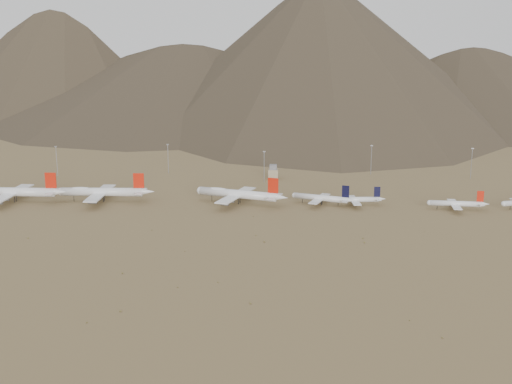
# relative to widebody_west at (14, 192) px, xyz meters

# --- Properties ---
(ground) EXTENTS (3000.00, 3000.00, 0.00)m
(ground) POSITION_rel_widebody_west_xyz_m (152.67, -30.47, -7.49)
(ground) COLOR #967E4D
(ground) RESTS_ON ground
(mountain_ridge) EXTENTS (4400.00, 1000.00, 300.00)m
(mountain_ridge) POSITION_rel_widebody_west_xyz_m (152.67, 869.53, 142.51)
(mountain_ridge) COLOR #453929
(mountain_ridge) RESTS_ON ground
(widebody_west) EXTENTS (73.16, 55.97, 21.72)m
(widebody_west) POSITION_rel_widebody_west_xyz_m (0.00, 0.00, 0.00)
(widebody_west) COLOR white
(widebody_west) RESTS_ON ground
(widebody_centre) EXTENTS (70.14, 53.70, 20.82)m
(widebody_centre) POSITION_rel_widebody_west_xyz_m (62.73, 4.41, -0.31)
(widebody_centre) COLOR white
(widebody_centre) RESTS_ON ground
(widebody_east) EXTENTS (66.65, 53.04, 20.56)m
(widebody_east) POSITION_rel_widebody_west_xyz_m (160.15, 3.16, -0.40)
(widebody_east) COLOR white
(widebody_east) RESTS_ON ground
(narrowbody_a) EXTENTS (44.32, 33.12, 15.29)m
(narrowbody_a) POSITION_rel_widebody_west_xyz_m (219.31, 2.80, -2.53)
(narrowbody_a) COLOR white
(narrowbody_a) RESTS_ON ground
(narrowbody_b) EXTENTS (40.23, 29.01, 13.28)m
(narrowbody_b) POSITION_rel_widebody_west_xyz_m (243.03, 2.48, -3.18)
(narrowbody_b) COLOR white
(narrowbody_b) RESTS_ON ground
(narrowbody_c) EXTENTS (41.44, 29.84, 13.67)m
(narrowbody_c) POSITION_rel_widebody_west_xyz_m (310.15, -6.33, -3.05)
(narrowbody_c) COLOR white
(narrowbody_c) RESTS_ON ground
(control_tower) EXTENTS (8.00, 8.00, 12.00)m
(control_tower) POSITION_rel_widebody_west_xyz_m (182.67, 89.53, -2.17)
(control_tower) COLOR tan
(control_tower) RESTS_ON ground
(mast_far_west) EXTENTS (2.00, 0.60, 25.70)m
(mast_far_west) POSITION_rel_widebody_west_xyz_m (-1.62, 92.17, 6.72)
(mast_far_west) COLOR gray
(mast_far_west) RESTS_ON ground
(mast_west) EXTENTS (2.00, 0.60, 25.70)m
(mast_west) POSITION_rel_widebody_west_xyz_m (90.97, 107.95, 6.72)
(mast_west) COLOR gray
(mast_west) RESTS_ON ground
(mast_centre) EXTENTS (2.00, 0.60, 25.70)m
(mast_centre) POSITION_rel_widebody_west_xyz_m (175.66, 75.41, 6.72)
(mast_centre) COLOR gray
(mast_centre) RESTS_ON ground
(mast_east) EXTENTS (2.00, 0.60, 25.70)m
(mast_east) POSITION_rel_widebody_west_xyz_m (266.20, 111.28, 6.72)
(mast_east) COLOR gray
(mast_east) RESTS_ON ground
(mast_far_east) EXTENTS (2.00, 0.60, 25.70)m
(mast_far_east) POSITION_rel_widebody_west_xyz_m (347.87, 100.00, 6.72)
(mast_far_east) COLOR gray
(mast_far_east) RESTS_ON ground
(desert_scrub) EXTENTS (441.16, 179.44, 0.85)m
(desert_scrub) POSITION_rel_widebody_west_xyz_m (206.78, -134.46, -7.17)
(desert_scrub) COLOR brown
(desert_scrub) RESTS_ON ground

